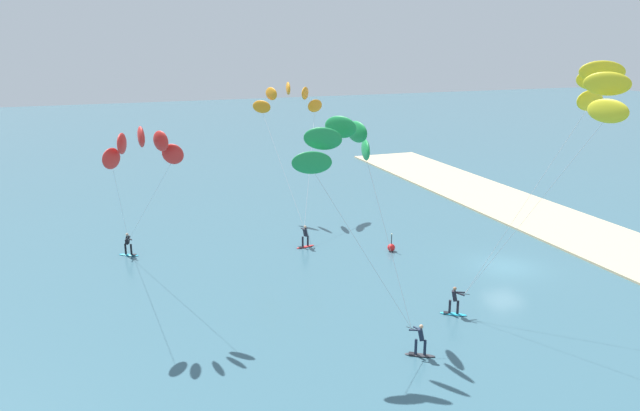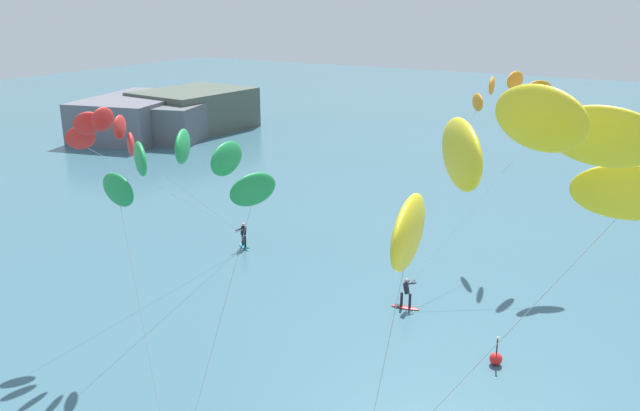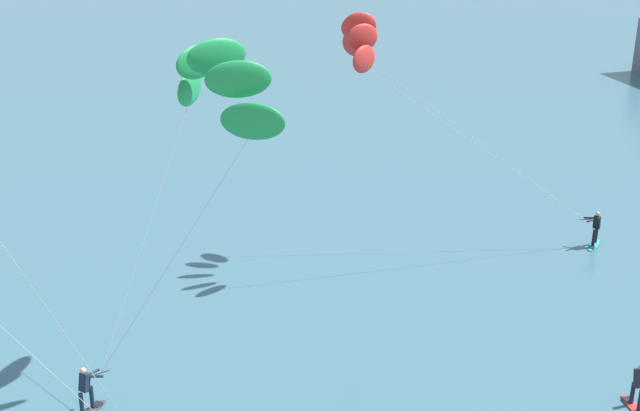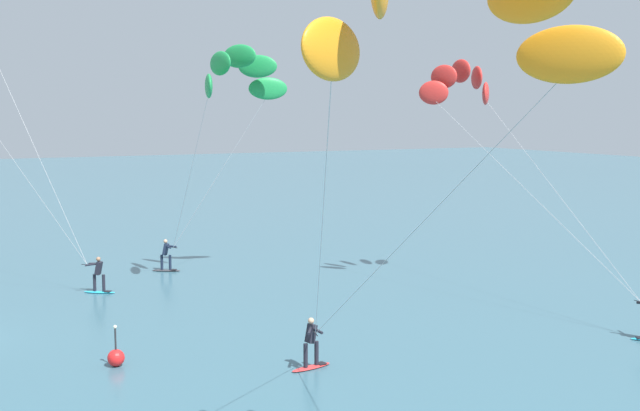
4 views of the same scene
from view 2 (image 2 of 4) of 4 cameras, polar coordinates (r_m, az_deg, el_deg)
name	(u,v)px [view 2 (image 2 of 4)]	position (r m, az deg, el deg)	size (l,w,h in m)	color
kitesurfer_nearshore	(511,100)	(40.02, 16.49, 8.92)	(12.03, 6.19, 11.38)	red
kitesurfer_mid_water	(523,186)	(11.77, 17.47, 1.64)	(7.26, 8.44, 14.09)	#23ADD1
kitesurfer_far_out	(184,181)	(21.46, -11.95, 2.17)	(6.99, 6.22, 11.42)	#333338
kitesurfer_downwind	(114,138)	(31.90, -17.76, 5.69)	(12.30, 4.33, 10.72)	#23ADD1
marker_buoy	(496,358)	(30.21, 15.29, -12.91)	(0.56, 0.56, 1.38)	red
distant_headland	(173,113)	(80.22, -12.87, 7.94)	(22.43, 16.31, 4.84)	slate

